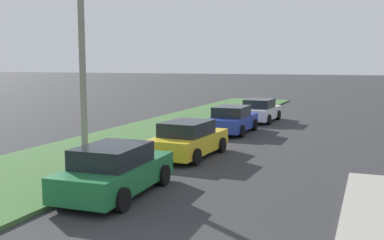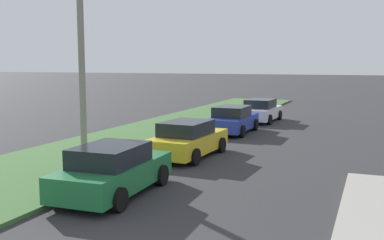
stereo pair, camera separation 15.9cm
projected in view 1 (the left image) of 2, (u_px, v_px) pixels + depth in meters
The scene contains 6 objects.
grass_median at pixel (93, 153), 18.74m from camera, with size 60.00×6.00×0.12m, color #3D6633.
parked_car_green at pixel (115, 170), 12.91m from camera, with size 4.37×2.15×1.47m.
parked_car_yellow at pixel (188, 139), 18.19m from camera, with size 4.38×2.17×1.47m.
parked_car_blue at pixel (232, 120), 24.48m from camera, with size 4.31×2.03×1.47m.
parked_car_white at pixel (260, 111), 29.26m from camera, with size 4.35×2.12×1.47m.
streetlight at pixel (89, 46), 16.30m from camera, with size 0.79×2.86×7.50m.
Camera 1 is at (-5.60, -3.46, 3.76)m, focal length 42.27 mm.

